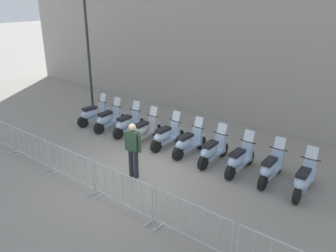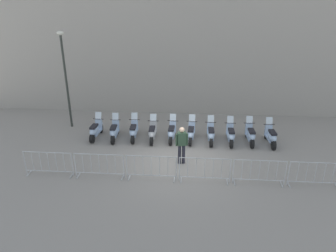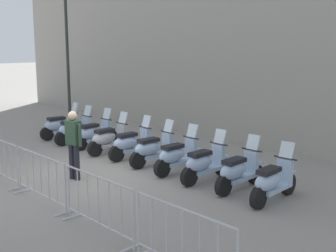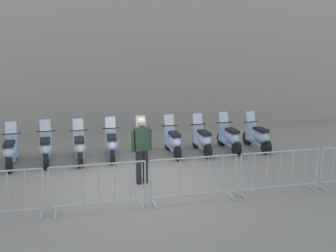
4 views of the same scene
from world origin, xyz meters
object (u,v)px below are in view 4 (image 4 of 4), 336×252
Objects in this scene: motorcycle_5 at (143,143)px; barrier_segment_2 at (99,188)px; motorcycle_1 at (11,152)px; motorcycle_9 at (258,137)px; motorcycle_2 at (46,149)px; motorcycle_6 at (173,142)px; motorcycle_7 at (202,140)px; barrier_segment_3 at (194,180)px; officer_near_row_end at (142,147)px; motorcycle_3 at (79,148)px; barrier_segment_4 at (280,173)px; motorcycle_4 at (112,145)px; motorcycle_8 at (230,138)px.

motorcycle_5 is 0.85× the size of barrier_segment_2.
motorcycle_1 and motorcycle_9 have the same top height.
motorcycle_2 is at bearing 179.64° from motorcycle_5.
motorcycle_7 is at bearing -1.56° from motorcycle_6.
motorcycle_1 reaches higher than barrier_segment_3.
motorcycle_2 is 1.00× the size of motorcycle_9.
officer_near_row_end reaches higher than barrier_segment_3.
motorcycle_7 is at bearing -0.94° from motorcycle_2.
barrier_segment_2 is at bearing -83.59° from motorcycle_3.
motorcycle_3 is 1.00× the size of motorcycle_6.
motorcycle_2 is 1.00× the size of motorcycle_7.
motorcycle_1 is at bearing -178.73° from motorcycle_5.
motorcycle_6 is 2.69m from officer_near_row_end.
motorcycle_7 is at bearing 0.24° from motorcycle_1.
motorcycle_6 reaches higher than barrier_segment_4.
motorcycle_3 is 0.84× the size of barrier_segment_2.
motorcycle_9 is 4.89m from officer_near_row_end.
motorcycle_7 is at bearing -1.47° from motorcycle_4.
motorcycle_9 is at bearing -0.80° from motorcycle_6.
officer_near_row_end reaches higher than motorcycle_6.
barrier_segment_2 is 2.12m from barrier_segment_3.
motorcycle_5 is at bearing -179.86° from motorcycle_8.
barrier_segment_3 is at bearing -111.00° from motorcycle_7.
motorcycle_9 is (2.95, -0.04, 0.00)m from motorcycle_6.
barrier_segment_3 is (-2.38, -3.70, 0.07)m from motorcycle_8.
barrier_segment_4 is (5.63, -3.71, 0.07)m from motorcycle_2.
barrier_segment_2 is at bearing -56.71° from motorcycle_1.
motorcycle_4 is 4.02m from barrier_segment_3.
barrier_segment_4 is (2.70, -3.69, 0.07)m from motorcycle_5.
motorcycle_6 is (3.92, -0.05, 0.00)m from motorcycle_2.
motorcycle_3 is at bearing 125.37° from officer_near_row_end.
motorcycle_3 reaches higher than barrier_segment_3.
motorcycle_2 is at bearing 179.21° from motorcycle_6.
motorcycle_6 is 4.04m from barrier_segment_4.
motorcycle_5 is 1.00× the size of officer_near_row_end.
motorcycle_3 is at bearing -179.13° from motorcycle_6.
motorcycle_2 is 1.00× the size of motorcycle_6.
motorcycle_6 is at bearing 58.42° from officer_near_row_end.
motorcycle_2 reaches higher than barrier_segment_3.
motorcycle_2 and motorcycle_3 have the same top height.
motorcycle_7 is at bearing 43.22° from officer_near_row_end.
motorcycle_8 is at bearing 1.02° from motorcycle_3.
motorcycle_4 is at bearing 134.79° from barrier_segment_4.
motorcycle_7 is at bearing 45.88° from barrier_segment_2.
motorcycle_3 is 1.00× the size of motorcycle_5.
motorcycle_3 is 2.94m from motorcycle_6.
motorcycle_4 is 2.95m from motorcycle_7.
motorcycle_7 is 1.97m from motorcycle_9.
motorcycle_8 is 4.40m from barrier_segment_3.
motorcycle_6 is 1.00× the size of motorcycle_8.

